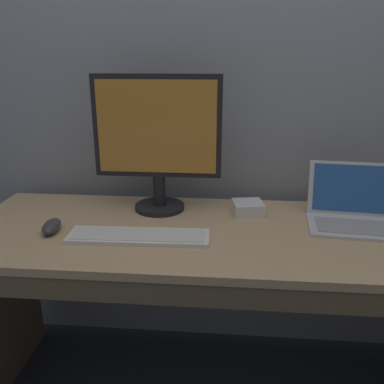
% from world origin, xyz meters
% --- Properties ---
extents(back_wall, '(3.86, 0.04, 2.70)m').
position_xyz_m(back_wall, '(0.00, 0.41, 1.35)').
color(back_wall, gray).
rests_on(back_wall, ground).
extents(desk, '(1.85, 0.66, 0.74)m').
position_xyz_m(desk, '(0.00, -0.01, 0.52)').
color(desk, tan).
rests_on(desk, ground).
extents(laptop_silver, '(0.37, 0.31, 0.21)m').
position_xyz_m(laptop_silver, '(0.50, 0.10, 0.79)').
color(laptop_silver, silver).
rests_on(laptop_silver, desk).
extents(external_monitor, '(0.49, 0.20, 0.53)m').
position_xyz_m(external_monitor, '(-0.25, 0.18, 1.03)').
color(external_monitor, black).
rests_on(external_monitor, desk).
extents(wired_keyboard, '(0.48, 0.14, 0.02)m').
position_xyz_m(wired_keyboard, '(-0.27, -0.09, 0.75)').
color(wired_keyboard, white).
rests_on(wired_keyboard, desk).
extents(computer_mouse, '(0.07, 0.13, 0.04)m').
position_xyz_m(computer_mouse, '(-0.59, -0.07, 0.76)').
color(computer_mouse, '#38383D').
rests_on(computer_mouse, desk).
extents(external_drive_box, '(0.13, 0.13, 0.05)m').
position_xyz_m(external_drive_box, '(0.11, 0.17, 0.76)').
color(external_drive_box, silver).
rests_on(external_drive_box, desk).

